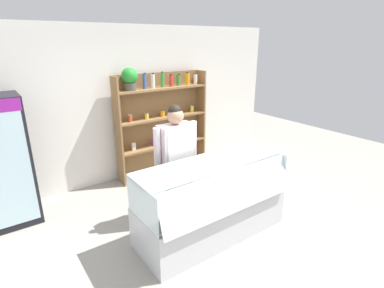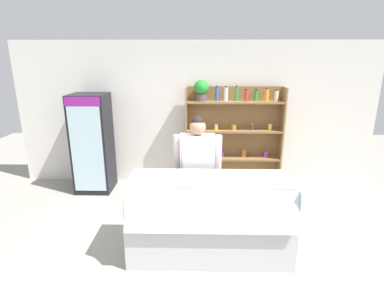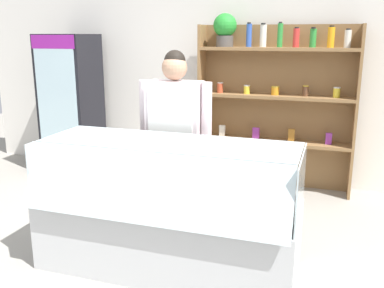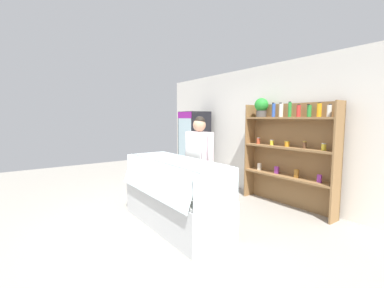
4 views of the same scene
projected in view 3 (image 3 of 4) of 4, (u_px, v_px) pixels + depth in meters
ground_plane at (150, 257)px, 3.52m from camera, size 12.00×12.00×0.00m
back_wall at (222, 71)px, 5.30m from camera, size 6.80×0.10×2.70m
drinks_fridge at (72, 105)px, 5.52m from camera, size 0.63×0.61×1.79m
shelving_unit at (270, 92)px, 4.93m from camera, size 1.78×0.29×2.02m
deli_display_case at (168, 230)px, 3.32m from camera, size 1.97×0.81×1.01m
shop_clerk at (175, 128)px, 3.73m from camera, size 0.66×0.25×1.66m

